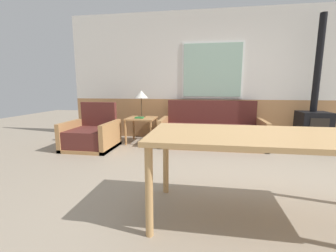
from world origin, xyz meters
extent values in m
plane|color=gray|center=(0.00, 0.00, 0.00)|extent=(16.00, 16.00, 0.00)
cube|color=#AD7A4C|center=(0.00, 2.63, 0.44)|extent=(7.20, 0.06, 0.87)
cube|color=silver|center=(0.00, 2.63, 1.79)|extent=(7.20, 0.06, 1.83)
cube|color=white|center=(-0.49, 2.59, 1.48)|extent=(1.27, 0.01, 1.17)
cube|color=#99BCA8|center=(-0.49, 2.58, 1.48)|extent=(1.19, 0.02, 1.09)
cube|color=#B27F4C|center=(-0.49, 2.06, 0.03)|extent=(1.98, 0.88, 0.06)
cube|color=#5B2823|center=(-0.49, 2.04, 0.22)|extent=(1.82, 0.80, 0.33)
cube|color=#5B2823|center=(-0.49, 2.45, 0.62)|extent=(1.82, 0.10, 0.48)
cube|color=#B27F4C|center=(-1.43, 2.06, 0.26)|extent=(0.08, 0.88, 0.53)
cube|color=#B27F4C|center=(0.46, 2.06, 0.26)|extent=(0.08, 0.88, 0.53)
cube|color=#B27F4C|center=(-2.70, 1.47, 0.03)|extent=(0.87, 0.83, 0.06)
cube|color=#5B2823|center=(-2.70, 1.45, 0.21)|extent=(0.71, 0.75, 0.31)
cube|color=#5B2823|center=(-2.70, 1.84, 0.61)|extent=(0.71, 0.10, 0.47)
cube|color=#B27F4C|center=(-3.09, 1.47, 0.25)|extent=(0.08, 0.83, 0.51)
cube|color=#B27F4C|center=(-2.30, 1.47, 0.25)|extent=(0.08, 0.83, 0.51)
cube|color=#B27F4C|center=(-1.89, 2.07, 0.50)|extent=(0.57, 0.57, 0.03)
cylinder|color=#B27F4C|center=(-2.15, 1.81, 0.24)|extent=(0.04, 0.04, 0.49)
cylinder|color=#B27F4C|center=(-1.63, 1.81, 0.24)|extent=(0.04, 0.04, 0.49)
cylinder|color=#B27F4C|center=(-2.15, 2.33, 0.24)|extent=(0.04, 0.04, 0.49)
cylinder|color=#B27F4C|center=(-1.63, 2.33, 0.24)|extent=(0.04, 0.04, 0.49)
cylinder|color=#4C3823|center=(-1.91, 2.17, 0.53)|extent=(0.16, 0.16, 0.02)
cylinder|color=#4C3823|center=(-1.91, 2.17, 0.73)|extent=(0.02, 0.02, 0.37)
cone|color=silver|center=(-1.91, 2.17, 0.99)|extent=(0.28, 0.28, 0.16)
cube|color=#2D7F3D|center=(-1.90, 1.97, 0.53)|extent=(0.17, 0.12, 0.03)
cube|color=tan|center=(-0.12, -0.43, 0.73)|extent=(1.92, 0.86, 0.04)
cylinder|color=tan|center=(-1.02, -0.80, 0.36)|extent=(0.06, 0.06, 0.71)
cylinder|color=tan|center=(-1.02, -0.06, 0.36)|extent=(0.06, 0.06, 0.71)
cylinder|color=black|center=(1.16, 1.96, 0.05)|extent=(0.04, 0.04, 0.10)
cylinder|color=black|center=(1.58, 1.96, 0.05)|extent=(0.04, 0.04, 0.10)
cylinder|color=black|center=(1.16, 2.34, 0.05)|extent=(0.04, 0.04, 0.10)
cylinder|color=black|center=(1.58, 2.34, 0.05)|extent=(0.04, 0.04, 0.10)
cube|color=black|center=(1.37, 2.15, 0.39)|extent=(0.51, 0.47, 0.59)
cube|color=black|center=(1.37, 1.91, 0.39)|extent=(0.31, 0.01, 0.41)
cylinder|color=black|center=(1.37, 2.20, 1.55)|extent=(0.12, 0.12, 1.72)
camera|label=1|loc=(-0.63, -2.33, 1.13)|focal=24.00mm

